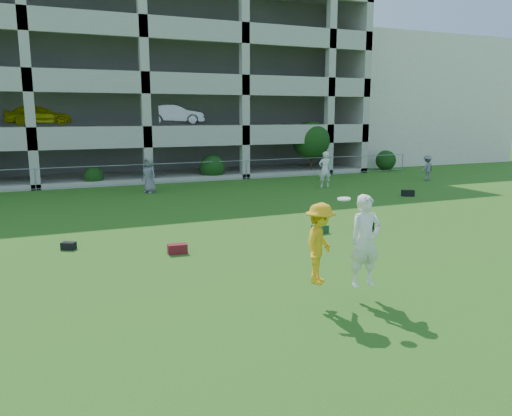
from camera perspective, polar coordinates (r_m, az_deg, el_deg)
name	(u,v)px	position (r m, az deg, el deg)	size (l,w,h in m)	color
ground	(313,289)	(11.73, 6.54, -9.21)	(100.00, 100.00, 0.00)	#235114
stucco_building	(384,102)	(47.16, 14.44, 11.61)	(16.00, 14.00, 10.00)	beige
bystander_c	(149,175)	(26.06, -12.11, 3.69)	(0.88, 0.57, 1.81)	slate
bystander_e	(325,169)	(27.67, 7.87, 4.39)	(0.72, 0.47, 1.97)	silver
bystander_f	(427,168)	(32.01, 18.99, 4.36)	(0.99, 0.57, 1.53)	slate
bag_red_a	(177,249)	(14.65, -8.97, -4.62)	(0.55, 0.30, 0.28)	#52150E
bag_black_b	(69,246)	(15.93, -20.63, -4.06)	(0.40, 0.25, 0.22)	black
bag_green_c	(320,229)	(17.12, 7.33, -2.39)	(0.50, 0.35, 0.26)	#153A1F
crate_d	(367,225)	(17.97, 12.63, -1.87)	(0.35, 0.35, 0.30)	black
bag_black_e	(408,193)	(25.62, 16.97, 1.64)	(0.60, 0.30, 0.30)	black
frisbee_contest	(337,243)	(10.56, 9.25, -3.92)	(2.06, 1.21, 2.00)	#F4AA15
parking_garage	(122,85)	(37.72, -15.06, 13.44)	(30.00, 14.00, 12.00)	#9E998C
fence	(149,174)	(29.28, -12.09, 3.86)	(36.06, 0.06, 1.20)	gray
shrub_row	(221,155)	(31.05, -4.03, 6.11)	(34.38, 2.52, 3.50)	#163D11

